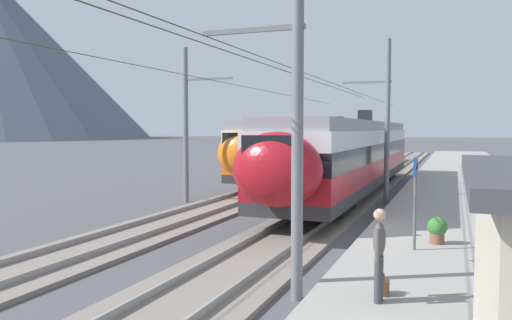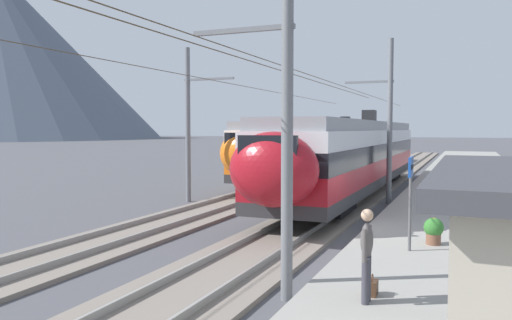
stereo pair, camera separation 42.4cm
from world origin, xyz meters
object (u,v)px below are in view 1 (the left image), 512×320
object	(u,v)px
catenary_mast_far_side	(189,121)
potted_plant_platform_edge	(437,229)
train_near_platform	(351,154)
catenary_mast_mid	(384,118)
train_far_track	(324,145)
platform_sign	(415,182)
handbag_beside_passenger	(384,287)
catenary_mast_west	(291,106)
passenger_walking	(379,250)

from	to	relation	value
catenary_mast_far_side	potted_plant_platform_edge	size ratio (longest dim) A/B	54.71
train_near_platform	catenary_mast_mid	xyz separation A→B (m)	(-1.54, -1.81, 1.74)
train_far_track	potted_plant_platform_edge	distance (m)	26.19
platform_sign	handbag_beside_passenger	world-z (taller)	platform_sign
train_near_platform	train_far_track	xyz separation A→B (m)	(13.25, 4.70, 0.01)
train_near_platform	potted_plant_platform_edge	size ratio (longest dim) A/B	34.02
catenary_mast_far_side	train_near_platform	bearing A→B (deg)	-55.91
catenary_mast_mid	platform_sign	size ratio (longest dim) A/B	16.50
catenary_mast_mid	platform_sign	bearing A→B (deg)	-168.57
train_near_platform	handbag_beside_passenger	bearing A→B (deg)	-167.06
catenary_mast_mid	train_far_track	bearing A→B (deg)	23.74
catenary_mast_mid	catenary_mast_far_side	world-z (taller)	catenary_mast_mid
catenary_mast_mid	potted_plant_platform_edge	bearing A→B (deg)	-164.55
catenary_mast_west	catenary_mast_mid	bearing A→B (deg)	-0.00
passenger_walking	potted_plant_platform_edge	size ratio (longest dim) A/B	2.34
passenger_walking	catenary_mast_west	bearing A→B (deg)	71.55
catenary_mast_west	potted_plant_platform_edge	bearing A→B (deg)	-29.78
train_far_track	passenger_walking	world-z (taller)	train_far_track
train_far_track	catenary_mast_west	world-z (taller)	catenary_mast_west
platform_sign	train_near_platform	bearing A→B (deg)	18.00
platform_sign	passenger_walking	world-z (taller)	platform_sign
catenary_mast_far_side	platform_sign	size ratio (longest dim) A/B	16.50
train_far_track	handbag_beside_passenger	distance (m)	30.56
train_near_platform	handbag_beside_passenger	world-z (taller)	train_near_platform
train_far_track	handbag_beside_passenger	xyz separation A→B (m)	(-29.34, -8.39, -1.72)
platform_sign	handbag_beside_passenger	size ratio (longest dim) A/B	5.86
catenary_mast_mid	passenger_walking	world-z (taller)	catenary_mast_mid
catenary_mast_west	potted_plant_platform_edge	distance (m)	6.25
catenary_mast_mid	potted_plant_platform_edge	size ratio (longest dim) A/B	54.71
train_near_platform	passenger_walking	size ratio (longest dim) A/B	14.54
platform_sign	passenger_walking	xyz separation A→B (m)	(-4.33, 0.30, -0.81)
platform_sign	handbag_beside_passenger	xyz separation A→B (m)	(-3.88, 0.27, -1.61)
train_far_track	catenary_mast_mid	world-z (taller)	catenary_mast_mid
potted_plant_platform_edge	train_near_platform	bearing A→B (deg)	21.78
train_near_platform	catenary_mast_far_side	world-z (taller)	catenary_mast_far_side
catenary_mast_west	handbag_beside_passenger	bearing A→B (deg)	-95.15
potted_plant_platform_edge	handbag_beside_passenger	bearing A→B (deg)	170.73
train_near_platform	passenger_walking	distance (m)	16.96
platform_sign	passenger_walking	bearing A→B (deg)	176.03
potted_plant_platform_edge	platform_sign	bearing A→B (deg)	151.68
train_near_platform	catenary_mast_mid	world-z (taller)	catenary_mast_mid
train_near_platform	platform_sign	size ratio (longest dim) A/B	10.26
train_near_platform	potted_plant_platform_edge	bearing A→B (deg)	-158.22
platform_sign	catenary_mast_far_side	bearing A→B (deg)	54.66
train_far_track	platform_sign	world-z (taller)	train_far_track
catenary_mast_far_side	potted_plant_platform_edge	world-z (taller)	catenary_mast_far_side
train_near_platform	handbag_beside_passenger	size ratio (longest dim) A/B	60.11
train_near_platform	catenary_mast_mid	size ratio (longest dim) A/B	0.62
train_far_track	catenary_mast_west	xyz separation A→B (m)	(-29.17, -6.51, 1.71)
catenary_mast_west	catenary_mast_far_side	world-z (taller)	catenary_mast_west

